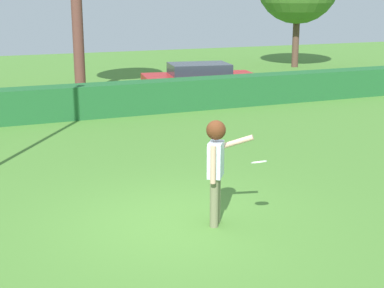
# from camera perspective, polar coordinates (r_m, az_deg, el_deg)

# --- Properties ---
(ground_plane) EXTENTS (60.00, 60.00, 0.00)m
(ground_plane) POSITION_cam_1_polar(r_m,az_deg,el_deg) (9.71, -1.49, -7.87)
(ground_plane) COLOR #4A7E30
(person) EXTENTS (0.84, 0.48, 1.78)m
(person) POSITION_cam_1_polar(r_m,az_deg,el_deg) (9.29, 2.44, -1.62)
(person) COLOR #707151
(person) RESTS_ON ground
(frisbee) EXTENTS (0.26, 0.25, 0.10)m
(frisbee) POSITION_cam_1_polar(r_m,az_deg,el_deg) (9.15, 6.69, -1.78)
(frisbee) COLOR white
(hedge_row) EXTENTS (26.64, 0.90, 1.02)m
(hedge_row) POSITION_cam_1_polar(r_m,az_deg,el_deg) (18.13, -12.08, 4.09)
(hedge_row) COLOR #1F5B2C
(hedge_row) RESTS_ON ground
(parked_car_red) EXTENTS (4.42, 2.38, 1.25)m
(parked_car_red) POSITION_cam_1_polar(r_m,az_deg,el_deg) (21.68, 0.71, 6.56)
(parked_car_red) COLOR #B21E1E
(parked_car_red) RESTS_ON ground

